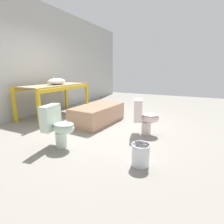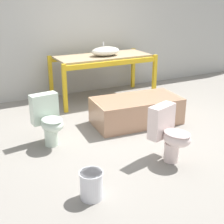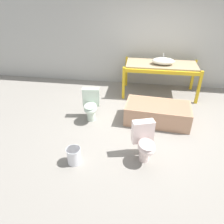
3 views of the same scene
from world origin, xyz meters
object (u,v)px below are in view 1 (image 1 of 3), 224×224
toilet_near (58,125)px  toilet_far (144,116)px  sink_basin (57,81)px  bathtub_main (98,113)px  bucket_white (141,154)px

toilet_near → toilet_far: (1.23, -1.15, 0.00)m
sink_basin → toilet_far: (-0.39, -2.63, -0.60)m
bathtub_main → toilet_near: (-1.51, -0.10, 0.13)m
sink_basin → toilet_near: 2.28m
bathtub_main → toilet_far: 1.29m
toilet_far → bucket_white: bearing=175.4°
toilet_far → bathtub_main: bearing=58.9°
bathtub_main → toilet_near: 1.52m
bathtub_main → toilet_near: bearing=-171.5°
sink_basin → toilet_far: bearing=-98.4°
sink_basin → toilet_far: 2.73m
toilet_near → toilet_far: bearing=-50.3°
sink_basin → bathtub_main: size_ratio=0.39×
bathtub_main → bucket_white: bathtub_main is taller
sink_basin → bucket_white: bearing=-118.7°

